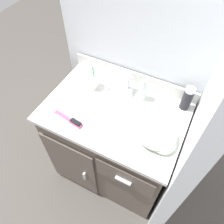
{
  "coord_description": "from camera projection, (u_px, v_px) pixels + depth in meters",
  "views": [
    {
      "loc": [
        0.37,
        -0.75,
        1.85
      ],
      "look_at": [
        0.0,
        -0.03,
        0.83
      ],
      "focal_mm": 35.0,
      "sensor_mm": 36.0,
      "label": 1
    }
  ],
  "objects": [
    {
      "name": "ground_plane",
      "position": [
        113.0,
        167.0,
        1.97
      ],
      "size": [
        6.0,
        6.0,
        0.0
      ],
      "primitive_type": "plane",
      "color": "#4C4742"
    },
    {
      "name": "hairbrush",
      "position": [
        72.0,
        121.0,
        1.28
      ],
      "size": [
        0.21,
        0.06,
        0.03
      ],
      "rotation": [
        0.0,
        0.0,
        -0.14
      ],
      "color": "#C1517F",
      "rests_on": "vanity"
    },
    {
      "name": "soap_dispenser",
      "position": [
        143.0,
        91.0,
        1.36
      ],
      "size": [
        0.05,
        0.06,
        0.15
      ],
      "color": "silver",
      "rests_on": "vanity"
    },
    {
      "name": "wall_back",
      "position": [
        140.0,
        41.0,
        1.3
      ],
      "size": [
        1.05,
        0.08,
        2.2
      ],
      "primitive_type": "cube",
      "color": "silver",
      "rests_on": "ground_plane"
    },
    {
      "name": "backsplash",
      "position": [
        133.0,
        77.0,
        1.46
      ],
      "size": [
        0.87,
        0.02,
        0.09
      ],
      "color": "silver",
      "rests_on": "vanity"
    },
    {
      "name": "hand_towel",
      "position": [
        159.0,
        136.0,
        1.19
      ],
      "size": [
        0.23,
        0.22,
        0.07
      ],
      "color": "#A8BCA3",
      "rests_on": "vanity"
    },
    {
      "name": "toothbrush_cup",
      "position": [
        92.0,
        81.0,
        1.43
      ],
      "size": [
        0.08,
        0.08,
        0.19
      ],
      "color": "white",
      "rests_on": "vanity"
    },
    {
      "name": "vanity",
      "position": [
        113.0,
        143.0,
        1.64
      ],
      "size": [
        0.87,
        0.6,
        0.81
      ],
      "color": "brown",
      "rests_on": "ground_plane"
    },
    {
      "name": "sink_faucet",
      "position": [
        128.0,
        85.0,
        1.41
      ],
      "size": [
        0.09,
        0.09,
        0.14
      ],
      "color": "silver",
      "rests_on": "vanity"
    },
    {
      "name": "shaving_cream_can",
      "position": [
        187.0,
        98.0,
        1.3
      ],
      "size": [
        0.06,
        0.06,
        0.16
      ],
      "color": "black",
      "rests_on": "vanity"
    },
    {
      "name": "wall_right",
      "position": [
        212.0,
        109.0,
        0.97
      ],
      "size": [
        0.08,
        0.67,
        2.2
      ],
      "primitive_type": "cube",
      "color": "silver",
      "rests_on": "ground_plane"
    }
  ]
}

